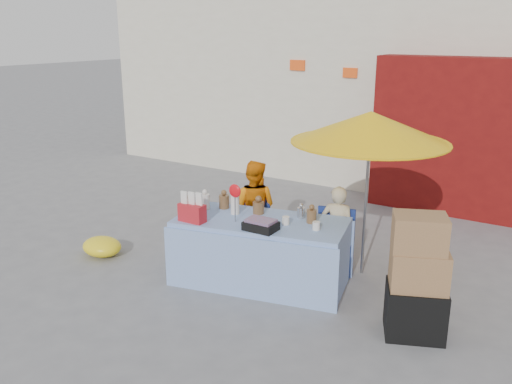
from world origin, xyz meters
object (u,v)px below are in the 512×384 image
Objects in this scene: chair_right at (331,257)px; chair_left at (248,238)px; umbrella at (370,128)px; vendor_beige at (337,230)px; vendor_orange at (254,207)px; box_stack at (417,281)px; market_table at (260,250)px.

chair_left is at bearing 168.64° from chair_right.
umbrella is (1.55, 0.28, 1.64)m from chair_left.
vendor_beige is (0.00, 0.13, 0.32)m from chair_right.
umbrella reaches higher than vendor_beige.
chair_right is 0.41× the size of umbrella.
vendor_orange is 1.14× the size of vendor_beige.
vendor_orange is at bearing 77.32° from chair_left.
box_stack is at bearing 132.26° from vendor_beige.
vendor_orange is at bearing -174.47° from umbrella.
umbrella is 1.61× the size of box_stack.
umbrella reaches higher than market_table.
vendor_orange is (-1.25, 0.13, 0.41)m from chair_right.
chair_left is 2.27m from umbrella.
market_table is at bearing 115.78° from vendor_orange.
market_table is 2.68× the size of chair_left.
market_table reaches higher than chair_left.
chair_left is at bearing 120.21° from market_table.
vendor_beige is (0.68, 0.75, 0.16)m from market_table.
chair_right is (1.25, 0.00, 0.00)m from chair_left.
vendor_beige is 0.89× the size of box_stack.
vendor_beige is at bearing 168.64° from vendor_orange.
vendor_beige is 1.60m from box_stack.
umbrella is at bearing 174.17° from vendor_orange.
vendor_beige is 1.35m from umbrella.
vendor_beige is at bearing -5.23° from chair_left.
vendor_orange is 2.71m from box_stack.
vendor_orange reaches higher than chair_left.
chair_left is 1.00× the size of chair_right.
chair_left is 0.66× the size of box_stack.
market_table is 1.97× the size of vendor_beige.
market_table is 1.76× the size of box_stack.
box_stack is at bearing -18.52° from market_table.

